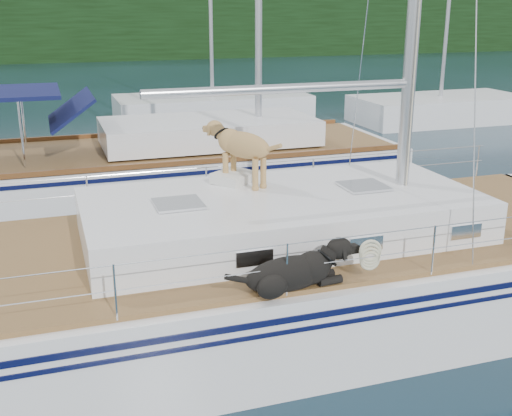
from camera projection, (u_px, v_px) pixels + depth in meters
name	position (u px, v px, depth m)	size (l,w,h in m)	color
ground	(226.00, 326.00, 8.80)	(120.00, 120.00, 0.00)	black
tree_line	(64.00, 21.00, 48.59)	(90.00, 3.00, 6.00)	black
shore_bank	(66.00, 52.00, 50.40)	(92.00, 1.00, 1.20)	#595147
main_sailboat	(232.00, 281.00, 8.63)	(12.00, 3.93, 14.01)	white
neighbor_sailboat	(163.00, 170.00, 14.60)	(11.00, 3.50, 13.30)	white
bg_boat_center	(213.00, 108.00, 24.34)	(7.20, 3.00, 11.65)	white
bg_boat_east	(440.00, 109.00, 24.02)	(6.40, 3.00, 11.65)	white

